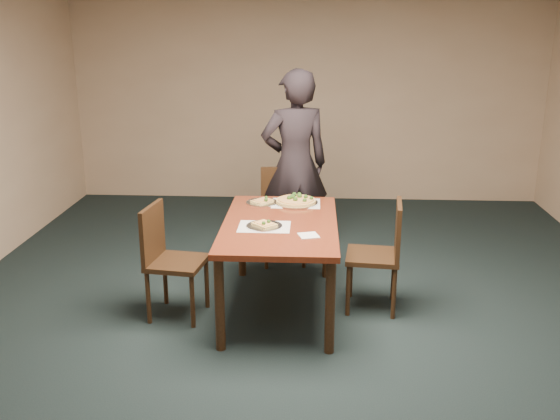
# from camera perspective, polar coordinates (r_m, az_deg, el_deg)

# --- Properties ---
(ground) EXTENTS (8.00, 8.00, 0.00)m
(ground) POSITION_cam_1_polar(r_m,az_deg,el_deg) (4.65, 1.62, -12.45)
(ground) COLOR black
(ground) RESTS_ON ground
(room_shell) EXTENTS (8.00, 8.00, 8.00)m
(room_shell) POSITION_cam_1_polar(r_m,az_deg,el_deg) (4.08, 1.83, 9.34)
(room_shell) COLOR tan
(room_shell) RESTS_ON ground
(dining_table) EXTENTS (0.90, 1.50, 0.75)m
(dining_table) POSITION_cam_1_polar(r_m,az_deg,el_deg) (4.96, 0.00, -2.12)
(dining_table) COLOR #571F11
(dining_table) RESTS_ON ground
(chair_far) EXTENTS (0.47, 0.47, 0.91)m
(chair_far) POSITION_cam_1_polar(r_m,az_deg,el_deg) (6.09, 0.29, 0.11)
(chair_far) COLOR black
(chair_far) RESTS_ON ground
(chair_left) EXTENTS (0.47, 0.47, 0.91)m
(chair_left) POSITION_cam_1_polar(r_m,az_deg,el_deg) (5.00, -10.29, -4.02)
(chair_left) COLOR black
(chair_left) RESTS_ON ground
(chair_right) EXTENTS (0.46, 0.46, 0.91)m
(chair_right) POSITION_cam_1_polar(r_m,az_deg,el_deg) (5.09, 9.38, -3.56)
(chair_right) COLOR black
(chair_right) RESTS_ON ground
(diner) EXTENTS (0.78, 0.62, 1.85)m
(diner) POSITION_cam_1_polar(r_m,az_deg,el_deg) (6.12, 1.37, 4.18)
(diner) COLOR black
(diner) RESTS_ON ground
(placemat_main) EXTENTS (0.42, 0.32, 0.00)m
(placemat_main) POSITION_cam_1_polar(r_m,az_deg,el_deg) (5.43, 1.47, 0.61)
(placemat_main) COLOR white
(placemat_main) RESTS_ON dining_table
(placemat_near) EXTENTS (0.40, 0.30, 0.00)m
(placemat_near) POSITION_cam_1_polar(r_m,az_deg,el_deg) (4.82, -1.44, -1.53)
(placemat_near) COLOR white
(placemat_near) RESTS_ON dining_table
(pizza_pan) EXTENTS (0.38, 0.38, 0.08)m
(pizza_pan) POSITION_cam_1_polar(r_m,az_deg,el_deg) (5.43, 1.49, 0.85)
(pizza_pan) COLOR silver
(pizza_pan) RESTS_ON dining_table
(slice_plate_near) EXTENTS (0.28, 0.28, 0.06)m
(slice_plate_near) POSITION_cam_1_polar(r_m,az_deg,el_deg) (4.82, -1.44, -1.39)
(slice_plate_near) COLOR silver
(slice_plate_near) RESTS_ON dining_table
(slice_plate_far) EXTENTS (0.28, 0.28, 0.06)m
(slice_plate_far) POSITION_cam_1_polar(r_m,az_deg,el_deg) (5.45, -1.63, 0.77)
(slice_plate_far) COLOR silver
(slice_plate_far) RESTS_ON dining_table
(napkin) EXTENTS (0.17, 0.17, 0.01)m
(napkin) POSITION_cam_1_polar(r_m,az_deg,el_deg) (4.62, 2.63, -2.34)
(napkin) COLOR white
(napkin) RESTS_ON dining_table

